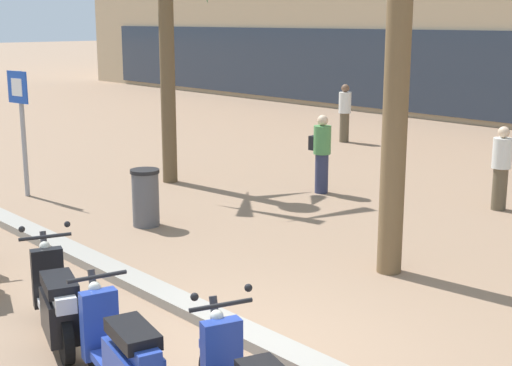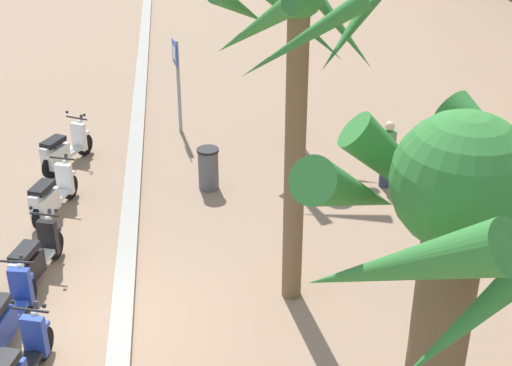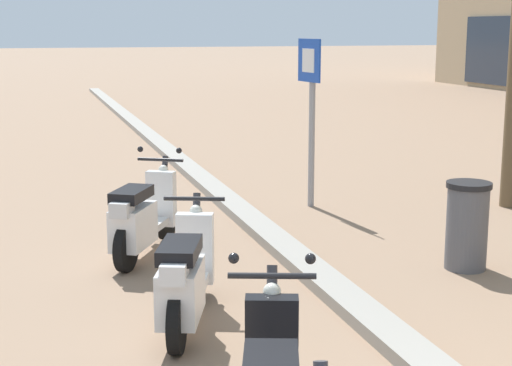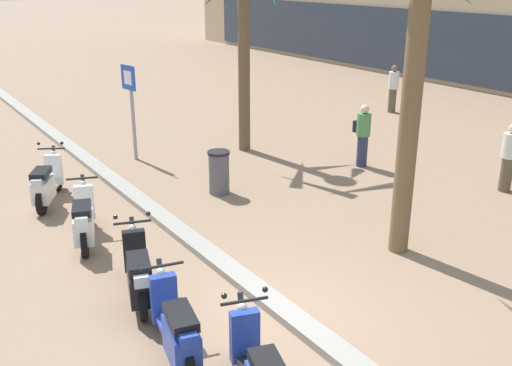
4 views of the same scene
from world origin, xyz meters
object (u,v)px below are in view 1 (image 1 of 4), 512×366
(scooter_blue_mid_centre, at_px, (122,359))
(crossing_sign, at_px, (21,119))
(pedestrian_window_shopping, at_px, (501,167))
(pedestrian_by_palm_tree, at_px, (322,152))
(litter_bin, at_px, (146,197))
(pedestrian_strolling_near_curb, at_px, (345,112))
(scooter_black_far_back, at_px, (57,304))

(scooter_blue_mid_centre, distance_m, crossing_sign, 8.58)
(pedestrian_window_shopping, distance_m, pedestrian_by_palm_tree, 3.34)
(crossing_sign, xyz_separation_m, pedestrian_window_shopping, (6.66, 5.84, -0.72))
(scooter_blue_mid_centre, distance_m, pedestrian_window_shopping, 8.78)
(pedestrian_by_palm_tree, bearing_deg, litter_bin, -94.96)
(litter_bin, bearing_deg, crossing_sign, -170.34)
(pedestrian_window_shopping, distance_m, litter_bin, 6.27)
(crossing_sign, height_order, pedestrian_by_palm_tree, crossing_sign)
(scooter_blue_mid_centre, distance_m, pedestrian_strolling_near_curb, 14.67)
(scooter_black_far_back, xyz_separation_m, crossing_sign, (-6.46, 2.65, 1.06))
(pedestrian_strolling_near_curb, xyz_separation_m, litter_bin, (3.38, -8.81, -0.36))
(pedestrian_window_shopping, bearing_deg, pedestrian_by_palm_tree, -155.15)
(scooter_black_far_back, bearing_deg, pedestrian_strolling_near_curb, 118.58)
(scooter_black_far_back, relative_size, pedestrian_by_palm_tree, 1.09)
(scooter_blue_mid_centre, bearing_deg, crossing_sign, 160.57)
(scooter_black_far_back, distance_m, crossing_sign, 7.06)
(pedestrian_window_shopping, bearing_deg, crossing_sign, -138.77)
(pedestrian_window_shopping, relative_size, litter_bin, 1.59)
(crossing_sign, height_order, pedestrian_strolling_near_curb, crossing_sign)
(pedestrian_window_shopping, xyz_separation_m, pedestrian_strolling_near_curb, (-6.75, 3.54, 0.06))
(crossing_sign, distance_m, litter_bin, 3.49)
(litter_bin, bearing_deg, scooter_blue_mid_centre, -35.61)
(pedestrian_window_shopping, distance_m, pedestrian_strolling_near_curb, 7.62)
(scooter_black_far_back, height_order, crossing_sign, crossing_sign)
(pedestrian_strolling_near_curb, bearing_deg, scooter_black_far_back, -61.42)
(scooter_black_far_back, relative_size, scooter_blue_mid_centre, 0.94)
(scooter_black_far_back, bearing_deg, pedestrian_window_shopping, 88.63)
(crossing_sign, bearing_deg, scooter_black_far_back, -22.30)
(pedestrian_strolling_near_curb, relative_size, litter_bin, 1.69)
(litter_bin, bearing_deg, pedestrian_by_palm_tree, 85.04)
(crossing_sign, height_order, litter_bin, crossing_sign)
(scooter_black_far_back, height_order, pedestrian_by_palm_tree, pedestrian_by_palm_tree)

